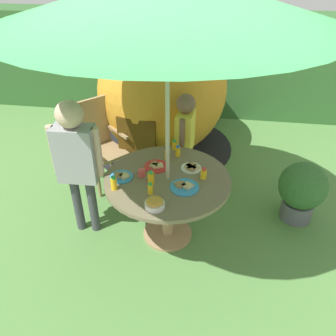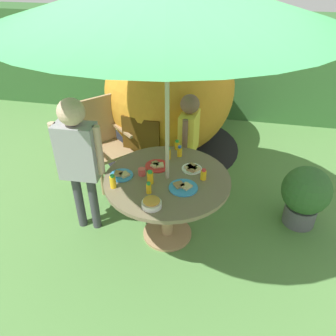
{
  "view_description": "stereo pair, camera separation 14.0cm",
  "coord_description": "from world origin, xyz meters",
  "px_view_note": "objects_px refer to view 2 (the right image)",
  "views": [
    {
      "loc": [
        0.37,
        -2.47,
        2.49
      ],
      "look_at": [
        -0.0,
        0.04,
        0.79
      ],
      "focal_mm": 35.89,
      "sensor_mm": 36.0,
      "label": 1
    },
    {
      "loc": [
        0.51,
        -2.45,
        2.49
      ],
      "look_at": [
        -0.0,
        0.04,
        0.79
      ],
      "focal_mm": 35.89,
      "sensor_mm": 36.0,
      "label": 2
    }
  ],
  "objects_px": {
    "plate_far_right": "(192,168)",
    "plate_mid_left": "(183,187)",
    "juice_bottle_center_front": "(168,154)",
    "juice_bottle_mid_right": "(150,177)",
    "child_in_grey_shirt": "(78,152)",
    "wooden_chair": "(103,138)",
    "garden_table": "(167,190)",
    "juice_bottle_far_left": "(203,175)",
    "cup_near": "(142,172)",
    "plate_front_edge": "(157,166)",
    "juice_bottle_spot_a": "(177,145)",
    "juice_bottle_center_back": "(113,182)",
    "child_in_yellow_shirt": "(189,132)",
    "potted_plant": "(305,194)",
    "snack_bowl": "(152,203)",
    "juice_bottle_back_edge": "(149,188)",
    "plate_near_left": "(122,175)",
    "dome_tent": "(171,91)",
    "juice_bottle_near_right": "(180,151)"
  },
  "relations": [
    {
      "from": "plate_near_left",
      "to": "juice_bottle_spot_a",
      "type": "bearing_deg",
      "value": 54.56
    },
    {
      "from": "juice_bottle_center_front",
      "to": "juice_bottle_mid_right",
      "type": "bearing_deg",
      "value": -100.04
    },
    {
      "from": "garden_table",
      "to": "juice_bottle_center_back",
      "type": "height_order",
      "value": "juice_bottle_center_back"
    },
    {
      "from": "plate_near_left",
      "to": "juice_bottle_near_right",
      "type": "bearing_deg",
      "value": 44.3
    },
    {
      "from": "wooden_chair",
      "to": "plate_near_left",
      "type": "relative_size",
      "value": 4.85
    },
    {
      "from": "juice_bottle_center_back",
      "to": "juice_bottle_far_left",
      "type": "bearing_deg",
      "value": 20.31
    },
    {
      "from": "child_in_yellow_shirt",
      "to": "wooden_chair",
      "type": "bearing_deg",
      "value": -87.38
    },
    {
      "from": "plate_far_right",
      "to": "cup_near",
      "type": "bearing_deg",
      "value": -158.27
    },
    {
      "from": "snack_bowl",
      "to": "plate_front_edge",
      "type": "bearing_deg",
      "value": 98.9
    },
    {
      "from": "dome_tent",
      "to": "cup_near",
      "type": "relative_size",
      "value": 34.11
    },
    {
      "from": "juice_bottle_spot_a",
      "to": "juice_bottle_center_back",
      "type": "bearing_deg",
      "value": -119.4
    },
    {
      "from": "plate_near_left",
      "to": "juice_bottle_back_edge",
      "type": "xyz_separation_m",
      "value": [
        0.31,
        -0.19,
        0.04
      ]
    },
    {
      "from": "plate_far_right",
      "to": "cup_near",
      "type": "height_order",
      "value": "cup_near"
    },
    {
      "from": "garden_table",
      "to": "wooden_chair",
      "type": "relative_size",
      "value": 1.12
    },
    {
      "from": "wooden_chair",
      "to": "cup_near",
      "type": "distance_m",
      "value": 1.14
    },
    {
      "from": "juice_bottle_spot_a",
      "to": "juice_bottle_far_left",
      "type": "bearing_deg",
      "value": -55.58
    },
    {
      "from": "plate_front_edge",
      "to": "juice_bottle_center_front",
      "type": "height_order",
      "value": "juice_bottle_center_front"
    },
    {
      "from": "wooden_chair",
      "to": "plate_far_right",
      "type": "xyz_separation_m",
      "value": [
        1.17,
        -0.68,
        0.17
      ]
    },
    {
      "from": "snack_bowl",
      "to": "cup_near",
      "type": "xyz_separation_m",
      "value": [
        -0.2,
        0.42,
        -0.0
      ]
    },
    {
      "from": "dome_tent",
      "to": "plate_front_edge",
      "type": "distance_m",
      "value": 1.66
    },
    {
      "from": "child_in_yellow_shirt",
      "to": "plate_front_edge",
      "type": "relative_size",
      "value": 5.24
    },
    {
      "from": "potted_plant",
      "to": "juice_bottle_mid_right",
      "type": "bearing_deg",
      "value": -158.81
    },
    {
      "from": "garden_table",
      "to": "cup_near",
      "type": "height_order",
      "value": "cup_near"
    },
    {
      "from": "plate_near_left",
      "to": "cup_near",
      "type": "relative_size",
      "value": 3.15
    },
    {
      "from": "child_in_grey_shirt",
      "to": "juice_bottle_mid_right",
      "type": "xyz_separation_m",
      "value": [
        0.7,
        -0.08,
        -0.14
      ]
    },
    {
      "from": "plate_far_right",
      "to": "plate_mid_left",
      "type": "relative_size",
      "value": 0.76
    },
    {
      "from": "juice_bottle_center_front",
      "to": "juice_bottle_back_edge",
      "type": "distance_m",
      "value": 0.57
    },
    {
      "from": "plate_far_right",
      "to": "juice_bottle_center_back",
      "type": "bearing_deg",
      "value": -146.87
    },
    {
      "from": "garden_table",
      "to": "juice_bottle_far_left",
      "type": "relative_size",
      "value": 10.79
    },
    {
      "from": "garden_table",
      "to": "potted_plant",
      "type": "relative_size",
      "value": 1.72
    },
    {
      "from": "child_in_grey_shirt",
      "to": "plate_far_right",
      "type": "bearing_deg",
      "value": 9.4
    },
    {
      "from": "juice_bottle_far_left",
      "to": "juice_bottle_mid_right",
      "type": "xyz_separation_m",
      "value": [
        -0.46,
        -0.15,
        0.01
      ]
    },
    {
      "from": "plate_near_left",
      "to": "juice_bottle_center_back",
      "type": "bearing_deg",
      "value": -94.93
    },
    {
      "from": "plate_far_right",
      "to": "juice_bottle_center_back",
      "type": "distance_m",
      "value": 0.76
    },
    {
      "from": "plate_mid_left",
      "to": "juice_bottle_mid_right",
      "type": "distance_m",
      "value": 0.3
    },
    {
      "from": "juice_bottle_near_right",
      "to": "juice_bottle_mid_right",
      "type": "relative_size",
      "value": 0.88
    },
    {
      "from": "potted_plant",
      "to": "juice_bottle_center_front",
      "type": "bearing_deg",
      "value": -174.35
    },
    {
      "from": "dome_tent",
      "to": "child_in_yellow_shirt",
      "type": "relative_size",
      "value": 1.91
    },
    {
      "from": "juice_bottle_mid_right",
      "to": "juice_bottle_back_edge",
      "type": "distance_m",
      "value": 0.14
    },
    {
      "from": "garden_table",
      "to": "dome_tent",
      "type": "distance_m",
      "value": 1.85
    },
    {
      "from": "child_in_yellow_shirt",
      "to": "child_in_grey_shirt",
      "type": "height_order",
      "value": "child_in_grey_shirt"
    },
    {
      "from": "plate_front_edge",
      "to": "juice_bottle_mid_right",
      "type": "distance_m",
      "value": 0.28
    },
    {
      "from": "wooden_chair",
      "to": "cup_near",
      "type": "height_order",
      "value": "wooden_chair"
    },
    {
      "from": "garden_table",
      "to": "juice_bottle_center_back",
      "type": "distance_m",
      "value": 0.53
    },
    {
      "from": "wooden_chair",
      "to": "snack_bowl",
      "type": "bearing_deg",
      "value": -102.54
    },
    {
      "from": "garden_table",
      "to": "juice_bottle_center_front",
      "type": "bearing_deg",
      "value": 99.76
    },
    {
      "from": "wooden_chair",
      "to": "juice_bottle_mid_right",
      "type": "bearing_deg",
      "value": -97.61
    },
    {
      "from": "plate_mid_left",
      "to": "garden_table",
      "type": "bearing_deg",
      "value": 143.43
    },
    {
      "from": "wooden_chair",
      "to": "cup_near",
      "type": "xyz_separation_m",
      "value": [
        0.73,
        -0.85,
        0.19
      ]
    },
    {
      "from": "child_in_grey_shirt",
      "to": "juice_bottle_near_right",
      "type": "relative_size",
      "value": 12.44
    }
  ]
}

